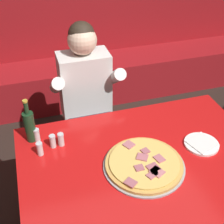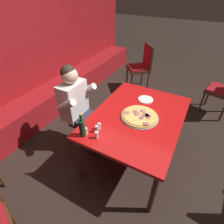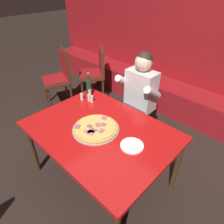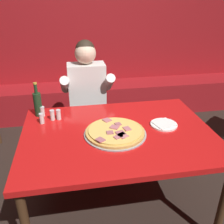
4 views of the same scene
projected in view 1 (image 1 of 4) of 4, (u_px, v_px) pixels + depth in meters
The scene contains 11 objects.
booth_wall_panel at pixel (71, 9), 3.35m from camera, with size 6.80×0.16×1.90m, color maroon.
booth_bench at pixel (82, 82), 3.53m from camera, with size 6.46×0.48×0.46m, color maroon.
main_dining_table at pixel (146, 170), 1.82m from camera, with size 1.43×1.05×0.74m.
pizza at pixel (144, 164), 1.74m from camera, with size 0.46×0.46×0.05m.
plate_white_paper at pixel (201, 144), 1.89m from camera, with size 0.21×0.21×0.02m.
beer_bottle at pixel (30, 125), 1.88m from camera, with size 0.07×0.07×0.29m.
shaker_oregano at pixel (37, 135), 1.91m from camera, with size 0.04×0.04×0.09m.
shaker_black_pepper at pixel (53, 142), 1.86m from camera, with size 0.04×0.04×0.09m.
shaker_parmesan at pixel (40, 149), 1.81m from camera, with size 0.04×0.04×0.09m.
shaker_red_pepper_flakes at pixel (61, 140), 1.88m from camera, with size 0.04×0.04×0.09m.
diner_seated_blue_shirt at pixel (88, 99), 2.38m from camera, with size 0.53×0.53×1.27m.
Camera 1 is at (-0.56, -1.17, 2.02)m, focal length 50.00 mm.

